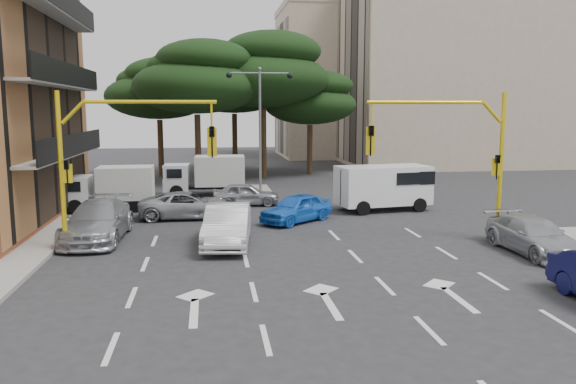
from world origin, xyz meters
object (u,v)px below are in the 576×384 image
signal_mast_left (111,149)px  van_white (383,188)px  car_blue_compact (296,208)px  box_truck_a (109,189)px  car_silver_cross_a (188,205)px  car_silver_parked (533,236)px  signal_mast_right (460,146)px  car_silver_wagon (98,221)px  box_truck_b (205,176)px  street_lamp_center (260,108)px  car_silver_cross_b (246,194)px  car_white_hatch (227,225)px

signal_mast_left → van_white: bearing=29.0°
car_blue_compact → box_truck_a: (-9.34, 4.47, 0.49)m
car_silver_cross_a → car_silver_parked: size_ratio=1.02×
signal_mast_right → box_truck_a: 17.97m
signal_mast_right → car_silver_cross_a: signal_mast_right is taller
car_silver_wagon → box_truck_b: size_ratio=1.09×
signal_mast_right → van_white: size_ratio=1.24×
signal_mast_left → box_truck_a: 9.59m
van_white → car_silver_wagon: bearing=-78.7°
box_truck_b → car_silver_wagon: bearing=161.0°
street_lamp_center → car_silver_cross_a: bearing=-119.0°
street_lamp_center → car_silver_cross_b: street_lamp_center is taller
box_truck_a → car_silver_cross_a: bearing=-125.1°
street_lamp_center → box_truck_b: street_lamp_center is taller
signal_mast_left → car_blue_compact: (7.66, 4.57, -3.21)m
car_silver_wagon → car_silver_cross_b: size_ratio=1.47×
signal_mast_left → box_truck_b: size_ratio=1.20×
car_silver_parked → van_white: bearing=104.3°
signal_mast_left → car_white_hatch: bearing=5.6°
street_lamp_center → van_white: street_lamp_center is taller
street_lamp_center → car_silver_parked: (8.70, -16.46, -4.76)m
car_silver_cross_b → car_silver_parked: car_silver_parked is taller
street_lamp_center → car_blue_compact: bearing=-84.9°
signal_mast_right → street_lamp_center: bearing=115.9°
car_silver_cross_a → car_white_hatch: bearing=-162.6°
car_blue_compact → box_truck_b: 9.95m
car_silver_wagon → box_truck_a: box_truck_a is taller
van_white → box_truck_a: size_ratio=1.02×
van_white → box_truck_b: size_ratio=0.96×
street_lamp_center → signal_mast_left: bearing=-115.9°
car_blue_compact → car_silver_wagon: size_ratio=0.72×
car_silver_cross_b → box_truck_b: box_truck_b is taller
signal_mast_right → box_truck_a: (-15.29, 9.04, -2.72)m
car_silver_cross_a → car_silver_cross_b: (3.07, 3.33, -0.02)m
car_silver_wagon → car_silver_parked: car_silver_wagon is taller
signal_mast_right → car_blue_compact: 8.16m
signal_mast_left → van_white: size_ratio=1.24×
car_silver_wagon → car_silver_parked: 17.09m
signal_mast_left → street_lamp_center: street_lamp_center is taller
car_silver_cross_a → signal_mast_right: bearing=-118.6°
car_white_hatch → car_blue_compact: 5.37m
box_truck_a → car_blue_compact: bearing=-116.8°
signal_mast_right → car_silver_cross_b: signal_mast_right is taller
car_silver_cross_a → car_silver_parked: (13.01, -8.67, 0.01)m
signal_mast_right → box_truck_b: bearing=127.3°
signal_mast_right → car_silver_cross_b: (-8.04, 9.56, -3.25)m
car_blue_compact → street_lamp_center: bearing=145.5°
signal_mast_right → van_white: (-0.92, 7.03, -2.68)m
street_lamp_center → car_silver_cross_a: size_ratio=1.65×
car_silver_cross_b → box_truck_b: bearing=32.7°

